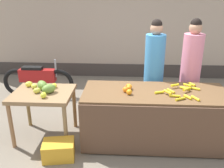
# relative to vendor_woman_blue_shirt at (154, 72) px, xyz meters

# --- Properties ---
(ground_plane) EXTENTS (24.00, 24.00, 0.00)m
(ground_plane) POSITION_rel_vendor_woman_blue_shirt_xyz_m (-0.50, -0.68, -0.93)
(ground_plane) COLOR #756B5B
(market_wall_back) EXTENTS (8.93, 0.23, 3.31)m
(market_wall_back) POSITION_rel_vendor_woman_blue_shirt_xyz_m (-0.50, 2.50, 0.70)
(market_wall_back) COLOR tan
(market_wall_back) RESTS_ON ground
(fruit_stall_counter) EXTENTS (2.18, 0.90, 0.84)m
(fruit_stall_counter) POSITION_rel_vendor_woman_blue_shirt_xyz_m (-0.04, -0.70, -0.50)
(fruit_stall_counter) COLOR brown
(fruit_stall_counter) RESTS_ON ground
(side_table_wooden) EXTENTS (0.92, 0.76, 0.79)m
(side_table_wooden) POSITION_rel_vendor_woman_blue_shirt_xyz_m (-1.78, -0.68, -0.24)
(side_table_wooden) COLOR olive
(side_table_wooden) RESTS_ON ground
(banana_bunch_pile) EXTENTS (0.71, 0.70, 0.07)m
(banana_bunch_pile) POSITION_rel_vendor_woman_blue_shirt_xyz_m (0.35, -0.70, -0.06)
(banana_bunch_pile) COLOR gold
(banana_bunch_pile) RESTS_ON fruit_stall_counter
(orange_pile) EXTENTS (0.14, 0.33, 0.09)m
(orange_pile) POSITION_rel_vendor_woman_blue_shirt_xyz_m (-0.45, -0.69, -0.04)
(orange_pile) COLOR orange
(orange_pile) RESTS_ON fruit_stall_counter
(mango_papaya_pile) EXTENTS (0.60, 0.55, 0.14)m
(mango_papaya_pile) POSITION_rel_vendor_woman_blue_shirt_xyz_m (-1.77, -0.64, -0.07)
(mango_papaya_pile) COLOR yellow
(mango_papaya_pile) RESTS_ON side_table_wooden
(vendor_woman_blue_shirt) EXTENTS (0.34, 0.34, 1.83)m
(vendor_woman_blue_shirt) POSITION_rel_vendor_woman_blue_shirt_xyz_m (0.00, 0.00, 0.00)
(vendor_woman_blue_shirt) COLOR #33333D
(vendor_woman_blue_shirt) RESTS_ON ground
(vendor_woman_pink_shirt) EXTENTS (0.34, 0.34, 1.85)m
(vendor_woman_pink_shirt) POSITION_rel_vendor_woman_blue_shirt_xyz_m (0.63, -0.01, 0.01)
(vendor_woman_pink_shirt) COLOR #33333D
(vendor_woman_pink_shirt) RESTS_ON ground
(parked_motorcycle) EXTENTS (1.60, 0.18, 0.88)m
(parked_motorcycle) POSITION_rel_vendor_woman_blue_shirt_xyz_m (-2.45, 0.91, -0.52)
(parked_motorcycle) COLOR black
(parked_motorcycle) RESTS_ON ground
(produce_crate) EXTENTS (0.49, 0.39, 0.26)m
(produce_crate) POSITION_rel_vendor_woman_blue_shirt_xyz_m (-1.43, -1.23, -0.80)
(produce_crate) COLOR gold
(produce_crate) RESTS_ON ground
(produce_sack) EXTENTS (0.36, 0.41, 0.57)m
(produce_sack) POSITION_rel_vendor_woman_blue_shirt_xyz_m (-1.07, 0.10, -0.64)
(produce_sack) COLOR maroon
(produce_sack) RESTS_ON ground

